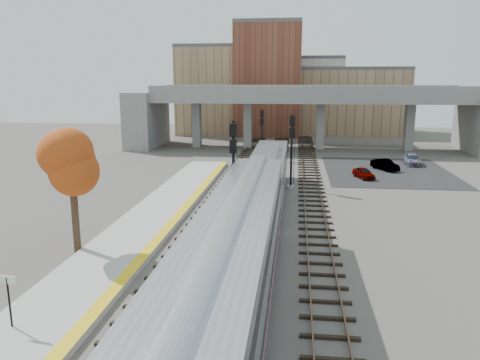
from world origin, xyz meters
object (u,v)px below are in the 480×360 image
(coach, at_px, (235,267))
(car_b, at_px, (385,165))
(car_c, at_px, (412,160))
(signal_mast_mid, at_px, (291,152))
(tree, at_px, (71,164))
(signal_mast_near, at_px, (233,172))
(car_a, at_px, (364,173))
(signal_mast_far, at_px, (262,136))
(locomotive, at_px, (268,173))

(coach, xyz_separation_m, car_b, (12.79, 37.03, -2.12))
(coach, height_order, car_c, coach)
(signal_mast_mid, xyz_separation_m, tree, (-12.77, -18.97, 1.99))
(signal_mast_near, relative_size, car_a, 2.27)
(signal_mast_far, distance_m, car_a, 16.27)
(signal_mast_near, xyz_separation_m, signal_mast_mid, (4.10, 11.48, -0.24))
(signal_mast_mid, xyz_separation_m, car_a, (7.72, 5.55, -2.99))
(signal_mast_near, relative_size, signal_mast_mid, 1.05)
(coach, height_order, signal_mast_near, signal_mast_near)
(signal_mast_mid, distance_m, car_c, 20.98)
(signal_mast_far, xyz_separation_m, car_c, (18.93, -1.89, -2.50))
(car_b, bearing_deg, coach, -137.95)
(locomotive, distance_m, tree, 18.80)
(signal_mast_far, height_order, car_b, signal_mast_far)
(signal_mast_far, bearing_deg, coach, -87.20)
(signal_mast_mid, relative_size, tree, 0.96)
(signal_mast_far, distance_m, car_b, 16.22)
(car_b, bearing_deg, car_c, 16.09)
(coach, relative_size, signal_mast_near, 3.31)
(tree, xyz_separation_m, car_b, (23.56, 29.47, -4.91))
(car_a, bearing_deg, locomotive, -155.17)
(signal_mast_far, bearing_deg, signal_mast_mid, -76.00)
(coach, bearing_deg, signal_mast_mid, 85.69)
(coach, bearing_deg, car_a, 73.14)
(signal_mast_mid, bearing_deg, car_b, 44.24)
(signal_mast_near, height_order, signal_mast_mid, signal_mast_near)
(coach, xyz_separation_m, signal_mast_far, (-2.10, 42.96, 0.37))
(car_a, xyz_separation_m, car_b, (3.07, 4.96, 0.07))
(tree, bearing_deg, locomotive, 54.41)
(locomotive, relative_size, car_a, 5.72)
(locomotive, relative_size, signal_mast_far, 2.90)
(coach, relative_size, car_c, 5.80)
(signal_mast_mid, distance_m, tree, 22.95)
(signal_mast_mid, relative_size, signal_mast_far, 1.10)
(car_a, bearing_deg, signal_mast_far, 117.93)
(coach, relative_size, car_a, 7.51)
(car_b, bearing_deg, tree, -157.54)
(signal_mast_near, bearing_deg, car_c, 53.97)
(coach, xyz_separation_m, signal_mast_near, (-2.10, 15.04, 1.04))
(signal_mast_far, height_order, car_a, signal_mast_far)
(coach, distance_m, signal_mast_mid, 26.61)
(locomotive, distance_m, car_b, 19.35)
(locomotive, bearing_deg, car_b, 48.44)
(coach, relative_size, tree, 3.32)
(tree, bearing_deg, coach, -35.05)
(signal_mast_near, bearing_deg, coach, -82.05)
(locomotive, relative_size, tree, 2.53)
(tree, distance_m, car_c, 43.69)
(signal_mast_mid, bearing_deg, tree, -123.96)
(signal_mast_near, distance_m, signal_mast_mid, 12.19)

